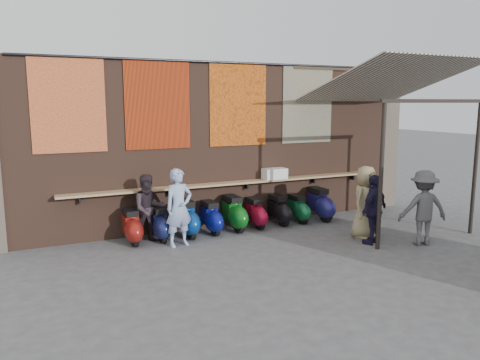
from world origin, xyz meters
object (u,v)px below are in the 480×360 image
at_px(scooter_stool_2, 187,219).
at_px(scooter_stool_6, 279,210).
at_px(scooter_stool_8, 320,204).
at_px(scooter_stool_7, 298,209).
at_px(shelf_box, 275,174).
at_px(shopper_navy, 374,210).
at_px(scooter_stool_0, 132,227).
at_px(diner_right, 149,209).
at_px(scooter_stool_3, 211,218).
at_px(scooter_stool_5, 255,213).
at_px(diner_left, 179,208).
at_px(scooter_stool_4, 234,214).
at_px(scooter_stool_1, 159,224).
at_px(shopper_tan, 365,202).
at_px(shopper_grey, 423,208).

bearing_deg(scooter_stool_2, scooter_stool_6, 0.99).
bearing_deg(scooter_stool_6, scooter_stool_8, -2.40).
distance_m(scooter_stool_7, scooter_stool_8, 0.64).
distance_m(shelf_box, scooter_stool_7, 1.10).
distance_m(shelf_box, shopper_navy, 2.80).
bearing_deg(shelf_box, scooter_stool_0, -175.01).
xyz_separation_m(scooter_stool_8, diner_right, (-4.54, -0.07, 0.34)).
bearing_deg(scooter_stool_3, scooter_stool_5, 1.32).
bearing_deg(scooter_stool_8, diner_left, -171.73).
xyz_separation_m(scooter_stool_6, shopper_navy, (1.04, -2.29, 0.40)).
bearing_deg(diner_right, shopper_navy, -29.45).
relative_size(scooter_stool_6, diner_left, 0.46).
bearing_deg(scooter_stool_4, scooter_stool_2, -179.07).
height_order(scooter_stool_6, diner_right, diner_right).
distance_m(scooter_stool_1, scooter_stool_8, 4.30).
relative_size(scooter_stool_1, scooter_stool_8, 0.89).
distance_m(scooter_stool_2, shopper_tan, 4.06).
distance_m(scooter_stool_3, diner_left, 1.23).
bearing_deg(shopper_grey, scooter_stool_7, -43.03).
bearing_deg(scooter_stool_7, diner_left, -169.56).
relative_size(scooter_stool_0, scooter_stool_3, 1.00).
relative_size(scooter_stool_2, scooter_stool_8, 1.00).
height_order(shelf_box, scooter_stool_2, shelf_box).
bearing_deg(scooter_stool_3, shopper_navy, -37.95).
xyz_separation_m(scooter_stool_6, diner_right, (-3.34, -0.12, 0.39)).
bearing_deg(shelf_box, diner_right, -173.40).
relative_size(shelf_box, shopper_grey, 0.37).
bearing_deg(shopper_grey, shopper_tan, -30.40).
height_order(shelf_box, diner_left, diner_left).
xyz_separation_m(scooter_stool_2, scooter_stool_8, (3.65, -0.01, 0.00)).
height_order(shelf_box, scooter_stool_7, shelf_box).
distance_m(scooter_stool_2, diner_left, 0.81).
height_order(scooter_stool_0, scooter_stool_8, scooter_stool_8).
height_order(scooter_stool_0, scooter_stool_5, scooter_stool_0).
xyz_separation_m(scooter_stool_6, shopper_tan, (1.17, -1.83, 0.46)).
bearing_deg(diner_right, scooter_stool_1, 12.21).
height_order(scooter_stool_5, scooter_stool_7, scooter_stool_5).
bearing_deg(diner_left, scooter_stool_5, 6.63).
height_order(scooter_stool_1, scooter_stool_8, scooter_stool_8).
bearing_deg(shopper_grey, scooter_stool_6, -34.65).
distance_m(scooter_stool_4, scooter_stool_8, 2.45).
bearing_deg(scooter_stool_6, scooter_stool_3, -178.93).
xyz_separation_m(scooter_stool_4, shopper_grey, (3.21, -2.76, 0.40)).
distance_m(scooter_stool_0, scooter_stool_3, 1.86).
distance_m(scooter_stool_7, diner_right, 3.93).
bearing_deg(scooter_stool_6, scooter_stool_2, -179.01).
relative_size(shelf_box, scooter_stool_3, 0.76).
bearing_deg(scooter_stool_2, scooter_stool_1, -178.77).
relative_size(scooter_stool_5, shopper_grey, 0.47).
relative_size(scooter_stool_1, shopper_tan, 0.47).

